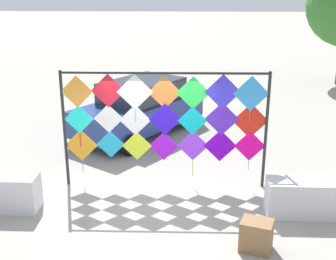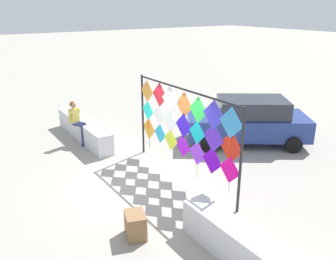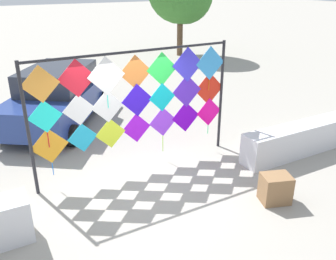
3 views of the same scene
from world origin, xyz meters
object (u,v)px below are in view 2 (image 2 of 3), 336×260
kite_display_rack (185,123)px  cardboard_box_large (135,225)px  seated_vendor (77,119)px  parked_car (248,121)px

kite_display_rack → cardboard_box_large: (1.70, -2.58, -1.43)m
seated_vendor → cardboard_box_large: size_ratio=2.81×
cardboard_box_large → seated_vendor: bearing=171.1°
kite_display_rack → parked_car: size_ratio=1.00×
kite_display_rack → cardboard_box_large: kite_display_rack is taller
parked_car → seated_vendor: bearing=-122.5°
kite_display_rack → seated_vendor: (-4.36, -1.63, -0.76)m
kite_display_rack → parked_car: kite_display_rack is taller
kite_display_rack → parked_car: bearing=105.1°
seated_vendor → cardboard_box_large: (6.06, -0.95, -0.67)m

